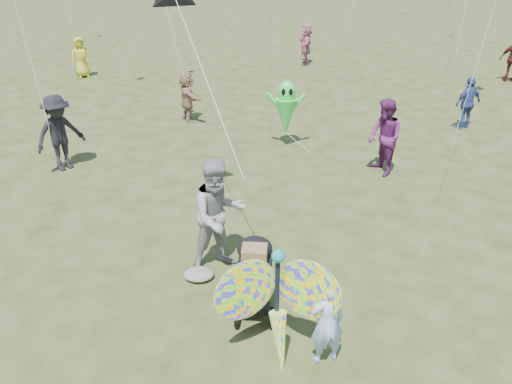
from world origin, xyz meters
TOP-DOWN VIEW (x-y plane):
  - ground at (0.00, 0.00)m, footprint 160.00×160.00m
  - child_girl at (0.68, -1.08)m, footprint 0.51×0.40m
  - adult_man at (-0.78, 0.96)m, footprint 1.16×1.08m
  - grey_bag at (-1.10, 0.64)m, footprint 0.48×0.39m
  - crowd_b at (-4.69, 4.90)m, footprint 1.26×1.28m
  - crowd_c at (5.72, 7.78)m, footprint 0.94×0.69m
  - crowd_d at (-2.23, 8.44)m, footprint 0.96×1.42m
  - crowd_e at (2.66, 4.67)m, footprint 0.87×0.99m
  - crowd_g at (-7.04, 13.80)m, footprint 0.89×0.78m
  - crowd_j at (1.89, 16.11)m, footprint 0.52×1.58m
  - jogging_stroller at (-0.22, -0.05)m, footprint 0.55×1.07m
  - butterfly_kite at (0.08, -1.05)m, footprint 1.74×0.75m
  - alien_kite at (0.55, 6.32)m, footprint 1.12×0.69m

SIDE VIEW (x-z plane):
  - ground at x=0.00m, z-range 0.00..0.00m
  - grey_bag at x=-1.10m, z-range 0.00..0.15m
  - child_girl at x=0.68m, z-range 0.00..1.22m
  - jogging_stroller at x=-0.22m, z-range 0.07..1.16m
  - crowd_d at x=-2.23m, z-range 0.00..1.47m
  - crowd_c at x=5.72m, z-range 0.00..1.47m
  - crowd_g at x=-7.04m, z-range 0.00..1.53m
  - butterfly_kite at x=0.08m, z-range -0.08..1.73m
  - crowd_j at x=1.89m, z-range 0.00..1.70m
  - crowd_e at x=2.66m, z-range 0.00..1.73m
  - crowd_b at x=-4.69m, z-range 0.00..1.76m
  - adult_man at x=-0.78m, z-range 0.00..1.91m
  - alien_kite at x=0.55m, z-range 0.10..1.84m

